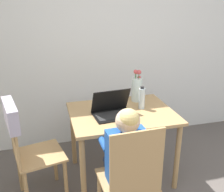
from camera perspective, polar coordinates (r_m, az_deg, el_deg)
name	(u,v)px	position (r m, az deg, el deg)	size (l,w,h in m)	color
wall_back	(113,42)	(3.20, 0.32, 11.59)	(6.40, 0.05, 2.50)	white
dining_table	(122,121)	(2.57, 2.15, -5.48)	(0.99, 0.77, 0.72)	tan
chair_occupied	(130,181)	(2.02, 3.94, -18.04)	(0.41, 0.41, 0.96)	tan
chair_spare	(23,138)	(2.35, -18.83, -8.64)	(0.51, 0.48, 0.97)	tan
person_seated	(124,153)	(2.02, 2.73, -12.30)	(0.31, 0.43, 1.04)	#1E4C9E
laptop	(112,109)	(2.45, 0.05, -2.88)	(0.38, 0.29, 0.24)	black
flower_vase	(137,88)	(2.76, 5.44, 1.75)	(0.11, 0.11, 0.35)	silver
water_bottle	(142,98)	(2.58, 6.50, -0.47)	(0.06, 0.06, 0.23)	silver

